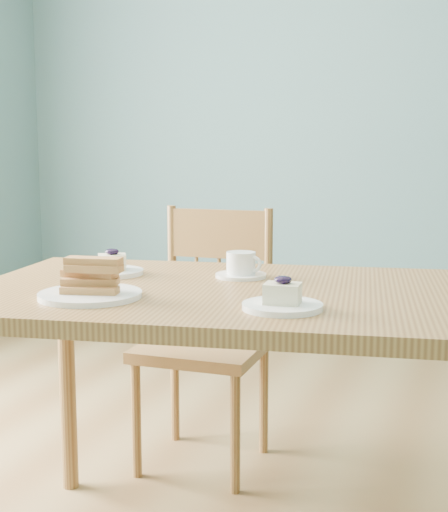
{
  "coord_description": "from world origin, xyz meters",
  "views": [
    {
      "loc": [
        0.47,
        -1.7,
        1.1
      ],
      "look_at": [
        -0.18,
        0.01,
        0.83
      ],
      "focal_mm": 50.0,
      "sensor_mm": 36.0,
      "label": 1
    }
  ],
  "objects_px": {
    "dining_table": "(248,318)",
    "coffee_cup": "(241,267)",
    "dining_chair": "(206,335)",
    "biscotti_plate": "(90,285)",
    "cheesecake_plate_near": "(282,301)",
    "cheesecake_plate_far": "(112,268)"
  },
  "relations": [
    {
      "from": "dining_table",
      "to": "coffee_cup",
      "type": "height_order",
      "value": "coffee_cup"
    },
    {
      "from": "dining_chair",
      "to": "biscotti_plate",
      "type": "relative_size",
      "value": 3.68
    },
    {
      "from": "cheesecake_plate_near",
      "to": "dining_table",
      "type": "bearing_deg",
      "value": 127.41
    },
    {
      "from": "cheesecake_plate_far",
      "to": "coffee_cup",
      "type": "relative_size",
      "value": 1.25
    },
    {
      "from": "dining_chair",
      "to": "cheesecake_plate_far",
      "type": "bearing_deg",
      "value": -99.39
    },
    {
      "from": "dining_chair",
      "to": "cheesecake_plate_far",
      "type": "height_order",
      "value": "dining_chair"
    },
    {
      "from": "biscotti_plate",
      "to": "coffee_cup",
      "type": "bearing_deg",
      "value": 57.35
    },
    {
      "from": "dining_table",
      "to": "biscotti_plate",
      "type": "bearing_deg",
      "value": -153.45
    },
    {
      "from": "cheesecake_plate_near",
      "to": "cheesecake_plate_far",
      "type": "bearing_deg",
      "value": 155.76
    },
    {
      "from": "cheesecake_plate_far",
      "to": "dining_chair",
      "type": "bearing_deg",
      "value": 82.21
    },
    {
      "from": "cheesecake_plate_far",
      "to": "coffee_cup",
      "type": "bearing_deg",
      "value": 13.44
    },
    {
      "from": "dining_table",
      "to": "dining_chair",
      "type": "bearing_deg",
      "value": 111.41
    },
    {
      "from": "dining_table",
      "to": "cheesecake_plate_near",
      "type": "distance_m",
      "value": 0.26
    },
    {
      "from": "cheesecake_plate_far",
      "to": "coffee_cup",
      "type": "xyz_separation_m",
      "value": [
        0.35,
        0.08,
        0.01
      ]
    },
    {
      "from": "dining_table",
      "to": "biscotti_plate",
      "type": "distance_m",
      "value": 0.4
    },
    {
      "from": "cheesecake_plate_near",
      "to": "dining_chair",
      "type": "bearing_deg",
      "value": 122.62
    },
    {
      "from": "cheesecake_plate_far",
      "to": "biscotti_plate",
      "type": "height_order",
      "value": "biscotti_plate"
    },
    {
      "from": "dining_chair",
      "to": "coffee_cup",
      "type": "distance_m",
      "value": 0.62
    },
    {
      "from": "dining_table",
      "to": "biscotti_plate",
      "type": "xyz_separation_m",
      "value": [
        -0.32,
        -0.23,
        0.11
      ]
    },
    {
      "from": "cheesecake_plate_far",
      "to": "biscotti_plate",
      "type": "relative_size",
      "value": 0.71
    },
    {
      "from": "cheesecake_plate_near",
      "to": "coffee_cup",
      "type": "height_order",
      "value": "cheesecake_plate_near"
    },
    {
      "from": "dining_chair",
      "to": "cheesecake_plate_near",
      "type": "distance_m",
      "value": 0.98
    }
  ]
}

